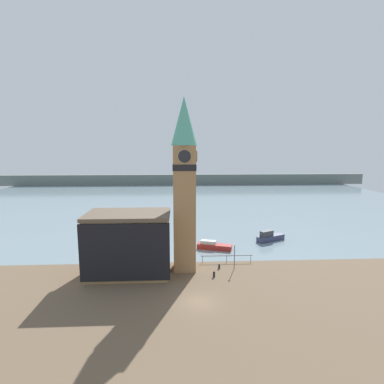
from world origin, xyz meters
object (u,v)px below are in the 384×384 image
at_px(boat_near, 213,246).
at_px(mooring_bollard_far, 219,266).
at_px(clock_tower, 184,180).
at_px(mooring_bollard_near, 214,274).
at_px(pier_building, 129,244).
at_px(boat_far, 270,237).
at_px(lamp_post, 234,252).

bearing_deg(boat_near, mooring_bollard_far, -74.44).
bearing_deg(clock_tower, mooring_bollard_near, -37.07).
xyz_separation_m(pier_building, boat_far, (25.17, 14.10, -3.76)).
xyz_separation_m(clock_tower, boat_far, (17.08, 12.79, -12.74)).
distance_m(mooring_bollard_near, lamp_post, 4.82).
xyz_separation_m(boat_far, lamp_post, (-9.59, -13.35, 1.95)).
xyz_separation_m(boat_far, mooring_bollard_near, (-12.97, -15.90, -0.35)).
relative_size(boat_near, boat_far, 1.05).
distance_m(boat_far, mooring_bollard_far, 17.55).
bearing_deg(mooring_bollard_near, boat_far, 50.79).
relative_size(boat_near, mooring_bollard_far, 9.01).
height_order(pier_building, boat_far, pier_building).
bearing_deg(lamp_post, boat_far, 54.31).
bearing_deg(mooring_bollard_far, mooring_bollard_near, -111.35).
bearing_deg(pier_building, boat_near, 36.22).
height_order(mooring_bollard_far, lamp_post, lamp_post).
bearing_deg(mooring_bollard_near, pier_building, 171.62).
distance_m(boat_far, lamp_post, 16.55).
bearing_deg(pier_building, lamp_post, 2.77).
distance_m(boat_far, mooring_bollard_near, 20.52).
distance_m(pier_building, mooring_bollard_near, 12.99).
distance_m(boat_near, boat_far, 12.39).
xyz_separation_m(pier_building, mooring_bollard_far, (13.34, 1.14, -4.17)).
relative_size(clock_tower, mooring_bollard_far, 35.72).
relative_size(clock_tower, mooring_bollard_near, 30.73).
height_order(boat_far, mooring_bollard_far, boat_far).
distance_m(pier_building, lamp_post, 15.70).
bearing_deg(clock_tower, pier_building, -170.80).
relative_size(pier_building, mooring_bollard_near, 14.49).
distance_m(boat_near, mooring_bollard_near, 11.77).
bearing_deg(mooring_bollard_near, clock_tower, 142.93).
bearing_deg(lamp_post, pier_building, -177.23).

